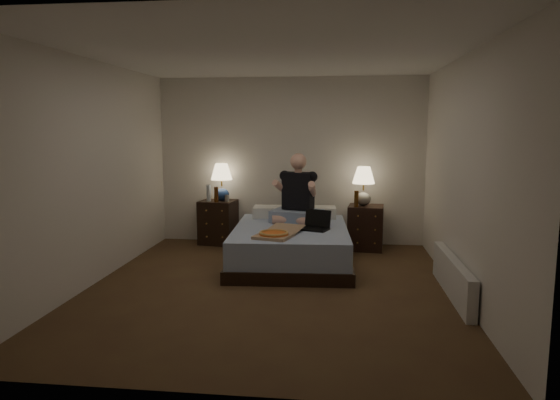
# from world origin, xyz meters

# --- Properties ---
(floor) EXTENTS (4.00, 4.50, 0.00)m
(floor) POSITION_xyz_m (0.00, 0.00, 0.00)
(floor) COLOR brown
(floor) RESTS_ON ground
(ceiling) EXTENTS (4.00, 4.50, 0.00)m
(ceiling) POSITION_xyz_m (0.00, 0.00, 2.50)
(ceiling) COLOR white
(ceiling) RESTS_ON ground
(wall_back) EXTENTS (4.00, 0.00, 2.50)m
(wall_back) POSITION_xyz_m (0.00, 2.25, 1.25)
(wall_back) COLOR silver
(wall_back) RESTS_ON ground
(wall_front) EXTENTS (4.00, 0.00, 2.50)m
(wall_front) POSITION_xyz_m (0.00, -2.25, 1.25)
(wall_front) COLOR silver
(wall_front) RESTS_ON ground
(wall_left) EXTENTS (0.00, 4.50, 2.50)m
(wall_left) POSITION_xyz_m (-2.00, 0.00, 1.25)
(wall_left) COLOR silver
(wall_left) RESTS_ON ground
(wall_right) EXTENTS (0.00, 4.50, 2.50)m
(wall_right) POSITION_xyz_m (2.00, 0.00, 1.25)
(wall_right) COLOR silver
(wall_right) RESTS_ON ground
(bed) EXTENTS (1.54, 2.00, 0.48)m
(bed) POSITION_xyz_m (0.13, 1.03, 0.24)
(bed) COLOR #5E80BD
(bed) RESTS_ON floor
(nightstand_left) EXTENTS (0.56, 0.52, 0.66)m
(nightstand_left) POSITION_xyz_m (-1.08, 2.05, 0.33)
(nightstand_left) COLOR black
(nightstand_left) RESTS_ON floor
(nightstand_right) EXTENTS (0.54, 0.49, 0.64)m
(nightstand_right) POSITION_xyz_m (1.13, 1.92, 0.32)
(nightstand_right) COLOR black
(nightstand_right) RESTS_ON floor
(lamp_left) EXTENTS (0.40, 0.40, 0.56)m
(lamp_left) POSITION_xyz_m (-1.02, 2.05, 0.94)
(lamp_left) COLOR #274890
(lamp_left) RESTS_ON nightstand_left
(lamp_right) EXTENTS (0.32, 0.32, 0.56)m
(lamp_right) POSITION_xyz_m (1.09, 1.93, 0.92)
(lamp_right) COLOR gray
(lamp_right) RESTS_ON nightstand_right
(water_bottle) EXTENTS (0.07, 0.07, 0.25)m
(water_bottle) POSITION_xyz_m (-1.20, 1.96, 0.78)
(water_bottle) COLOR silver
(water_bottle) RESTS_ON nightstand_left
(soda_can) EXTENTS (0.07, 0.07, 0.10)m
(soda_can) POSITION_xyz_m (-0.92, 1.96, 0.71)
(soda_can) COLOR #B1B1AC
(soda_can) RESTS_ON nightstand_left
(beer_bottle_left) EXTENTS (0.06, 0.06, 0.23)m
(beer_bottle_left) POSITION_xyz_m (-1.06, 1.88, 0.77)
(beer_bottle_left) COLOR #532A0B
(beer_bottle_left) RESTS_ON nightstand_left
(beer_bottle_right) EXTENTS (0.06, 0.06, 0.23)m
(beer_bottle_right) POSITION_xyz_m (0.98, 1.79, 0.76)
(beer_bottle_right) COLOR #522D0B
(beer_bottle_right) RESTS_ON nightstand_right
(person) EXTENTS (0.77, 0.67, 0.93)m
(person) POSITION_xyz_m (0.17, 1.41, 0.94)
(person) COLOR black
(person) RESTS_ON bed
(laptop) EXTENTS (0.42, 0.38, 0.24)m
(laptop) POSITION_xyz_m (0.43, 0.88, 0.60)
(laptop) COLOR black
(laptop) RESTS_ON bed
(pizza_box) EXTENTS (0.59, 0.84, 0.08)m
(pizza_box) POSITION_xyz_m (-0.01, 0.39, 0.52)
(pizza_box) COLOR tan
(pizza_box) RESTS_ON bed
(radiator) EXTENTS (0.10, 1.60, 0.40)m
(radiator) POSITION_xyz_m (1.93, -0.04, 0.20)
(radiator) COLOR silver
(radiator) RESTS_ON floor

